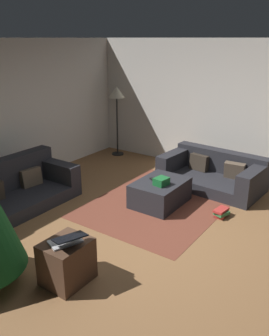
# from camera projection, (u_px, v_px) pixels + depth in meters

# --- Properties ---
(ground_plane) EXTENTS (6.40, 6.40, 0.00)m
(ground_plane) POSITION_uv_depth(u_px,v_px,m) (144.00, 236.00, 4.97)
(ground_plane) COLOR brown
(corner_partition) EXTENTS (0.12, 6.40, 2.60)m
(corner_partition) POSITION_uv_depth(u_px,v_px,m) (233.00, 109.00, 6.95)
(corner_partition) COLOR silver
(corner_partition) RESTS_ON ground_plane
(couch_left) EXTENTS (1.90, 0.95, 0.75)m
(couch_left) POSITION_uv_depth(u_px,v_px,m) (14.00, 190.00, 5.80)
(couch_left) COLOR #26262B
(couch_left) RESTS_ON ground_plane
(couch_right) EXTENTS (1.13, 1.87, 0.62)m
(couch_right) POSITION_uv_depth(u_px,v_px,m) (214.00, 173.00, 6.59)
(couch_right) COLOR #26262B
(couch_right) RESTS_ON ground_plane
(ottoman) EXTENTS (0.94, 0.69, 0.40)m
(ottoman) POSITION_uv_depth(u_px,v_px,m) (160.00, 193.00, 5.89)
(ottoman) COLOR #26262B
(ottoman) RESTS_ON ground_plane
(gift_box) EXTENTS (0.24, 0.21, 0.12)m
(gift_box) POSITION_uv_depth(u_px,v_px,m) (161.00, 181.00, 5.66)
(gift_box) COLOR #19662D
(gift_box) RESTS_ON ottoman
(tv_remote) EXTENTS (0.12, 0.16, 0.02)m
(tv_remote) POSITION_uv_depth(u_px,v_px,m) (153.00, 180.00, 5.86)
(tv_remote) COLOR black
(tv_remote) RESTS_ON ottoman
(side_table) EXTENTS (0.52, 0.44, 0.50)m
(side_table) POSITION_uv_depth(u_px,v_px,m) (67.00, 262.00, 3.98)
(side_table) COLOR #4C3323
(side_table) RESTS_ON ground_plane
(laptop) EXTENTS (0.45, 0.46, 0.16)m
(laptop) POSITION_uv_depth(u_px,v_px,m) (67.00, 240.00, 3.84)
(laptop) COLOR silver
(laptop) RESTS_ON side_table
(book_stack) EXTENTS (0.28, 0.21, 0.13)m
(book_stack) POSITION_uv_depth(u_px,v_px,m) (221.00, 213.00, 5.49)
(book_stack) COLOR #B7332D
(book_stack) RESTS_ON ground_plane
(corner_lamp) EXTENTS (0.36, 0.36, 1.58)m
(corner_lamp) POSITION_uv_depth(u_px,v_px,m) (117.00, 97.00, 8.01)
(corner_lamp) COLOR black
(corner_lamp) RESTS_ON ground_plane
(area_rug) EXTENTS (2.60, 2.00, 0.01)m
(area_rug) POSITION_uv_depth(u_px,v_px,m) (160.00, 203.00, 5.95)
(area_rug) COLOR brown
(area_rug) RESTS_ON ground_plane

